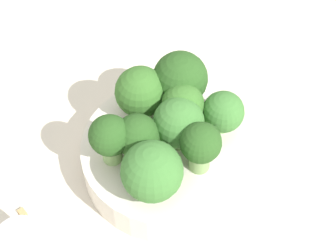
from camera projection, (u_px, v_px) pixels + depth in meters
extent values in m
plane|color=beige|center=(168.00, 167.00, 0.57)|extent=(3.00, 3.00, 0.00)
cylinder|color=silver|center=(168.00, 156.00, 0.56)|extent=(0.17, 0.17, 0.04)
cylinder|color=#7A9E5B|center=(200.00, 157.00, 0.51)|extent=(0.03, 0.03, 0.03)
sphere|color=#28511E|center=(201.00, 143.00, 0.50)|extent=(0.04, 0.04, 0.04)
cylinder|color=#8EB770|center=(182.00, 117.00, 0.54)|extent=(0.02, 0.02, 0.03)
sphere|color=#386B28|center=(183.00, 104.00, 0.53)|extent=(0.04, 0.04, 0.04)
cylinder|color=#84AD66|center=(180.00, 139.00, 0.53)|extent=(0.02, 0.02, 0.02)
sphere|color=#3D7533|center=(180.00, 126.00, 0.52)|extent=(0.05, 0.05, 0.05)
cylinder|color=#7A9E5B|center=(180.00, 94.00, 0.56)|extent=(0.03, 0.03, 0.03)
sphere|color=#28511E|center=(180.00, 79.00, 0.54)|extent=(0.05, 0.05, 0.05)
cylinder|color=#84AD66|center=(142.00, 105.00, 0.56)|extent=(0.02, 0.02, 0.02)
sphere|color=#386B28|center=(141.00, 92.00, 0.54)|extent=(0.05, 0.05, 0.05)
cylinder|color=#8EB770|center=(221.00, 121.00, 0.55)|extent=(0.02, 0.02, 0.02)
sphere|color=#3D7533|center=(222.00, 110.00, 0.53)|extent=(0.04, 0.04, 0.04)
cylinder|color=#7A9E5B|center=(138.00, 148.00, 0.52)|extent=(0.02, 0.02, 0.02)
sphere|color=#28511E|center=(137.00, 136.00, 0.51)|extent=(0.04, 0.04, 0.04)
cylinder|color=#84AD66|center=(153.00, 184.00, 0.50)|extent=(0.02, 0.02, 0.02)
sphere|color=#3D7533|center=(152.00, 171.00, 0.49)|extent=(0.06, 0.06, 0.06)
cylinder|color=#84AD66|center=(112.00, 149.00, 0.52)|extent=(0.02, 0.02, 0.03)
sphere|color=#28511E|center=(110.00, 135.00, 0.50)|extent=(0.04, 0.04, 0.04)
cylinder|color=#B7B7BC|center=(20.00, 240.00, 0.46)|extent=(0.04, 0.04, 0.01)
cube|color=olive|center=(184.00, 74.00, 0.64)|extent=(0.01, 0.01, 0.01)
cube|color=#AD7F4C|center=(171.00, 92.00, 0.63)|extent=(0.01, 0.01, 0.01)
cube|color=tan|center=(21.00, 209.00, 0.54)|extent=(0.01, 0.01, 0.01)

